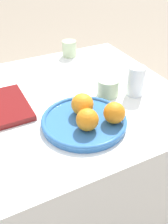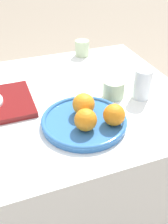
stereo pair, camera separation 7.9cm
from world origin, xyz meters
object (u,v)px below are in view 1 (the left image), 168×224
object	(u,v)px
orange_0	(82,104)
orange_1	(87,120)
cup_1	(108,87)
cup_0	(69,49)
orange_2	(114,113)
fruit_platter	(84,121)
water_glass	(136,81)

from	to	relation	value
orange_0	orange_1	bearing A→B (deg)	-106.22
cup_1	cup_0	bearing A→B (deg)	86.69
cup_1	orange_2	bearing A→B (deg)	-115.72
orange_2	cup_1	world-z (taller)	orange_2
orange_1	orange_2	size ratio (longest dim) A/B	1.01
orange_0	orange_1	distance (m)	0.08
orange_1	orange_2	world-z (taller)	same
orange_1	orange_2	bearing A→B (deg)	-4.03
fruit_platter	orange_0	distance (m)	0.06
orange_0	orange_2	size ratio (longest dim) A/B	1.06
fruit_platter	orange_0	bearing A→B (deg)	71.66
cup_0	water_glass	bearing A→B (deg)	-80.97
orange_0	orange_2	bearing A→B (deg)	-51.02
fruit_platter	orange_2	distance (m)	0.11
orange_0	water_glass	distance (m)	0.26
orange_0	water_glass	bearing A→B (deg)	10.70
fruit_platter	cup_0	size ratio (longest dim) A/B	3.67
orange_2	water_glass	bearing A→B (deg)	36.51
water_glass	cup_0	xyz separation A→B (m)	(-0.07, 0.46, -0.02)
orange_2	cup_1	bearing A→B (deg)	64.28
orange_0	cup_1	bearing A→B (deg)	30.15
water_glass	cup_1	distance (m)	0.11
orange_2	cup_1	distance (m)	0.20
water_glass	fruit_platter	bearing A→B (deg)	-162.75
orange_1	cup_0	size ratio (longest dim) A/B	0.92
cup_0	cup_1	bearing A→B (deg)	-93.31
orange_1	cup_1	size ratio (longest dim) A/B	0.86
orange_2	water_glass	xyz separation A→B (m)	(0.18, 0.14, 0.00)
orange_2	cup_0	xyz separation A→B (m)	(0.11, 0.59, -0.01)
orange_2	cup_0	distance (m)	0.60
water_glass	cup_1	xyz separation A→B (m)	(-0.10, 0.04, -0.02)
orange_1	cup_1	world-z (taller)	orange_1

